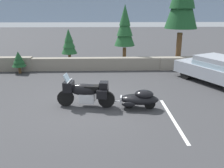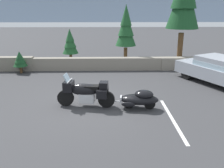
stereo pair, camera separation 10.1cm
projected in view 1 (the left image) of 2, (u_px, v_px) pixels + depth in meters
name	position (u px, v px, depth m)	size (l,w,h in m)	color
ground_plane	(93.00, 104.00, 10.14)	(80.00, 80.00, 0.00)	#38383A
stone_guard_wall	(97.00, 64.00, 15.46)	(24.00, 0.57, 0.86)	gray
touring_motorcycle	(86.00, 92.00, 9.70)	(2.31, 0.91, 1.33)	black
car_shaped_trailer	(140.00, 99.00, 9.59)	(2.23, 0.90, 0.76)	black
sedan_at_right_edge	(219.00, 69.00, 12.55)	(3.65, 4.84, 1.41)	black
pine_tree_secondary	(125.00, 27.00, 16.39)	(1.39, 1.39, 4.00)	brown
pine_tree_far_right	(69.00, 43.00, 16.50)	(1.06, 1.06, 2.44)	brown
pine_sapling_near	(19.00, 60.00, 14.58)	(0.83, 0.83, 1.32)	brown
parking_stripe_marker	(173.00, 119.00, 8.81)	(0.12, 3.60, 0.01)	silver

